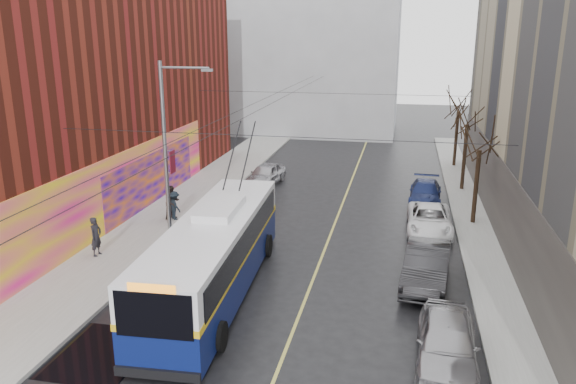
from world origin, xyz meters
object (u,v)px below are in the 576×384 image
Objects in this scene: trolleybus at (214,254)px; parked_car_a at (447,342)px; tree_near at (481,136)px; tree_far at (459,102)px; parked_car_c at (429,220)px; following_car at (266,174)px; streetlight_pole at (168,149)px; parked_car_b at (427,266)px; parked_car_d at (425,193)px; pedestrian_c at (175,205)px; pedestrian_b at (172,202)px; pedestrian_a at (96,236)px; tree_mid at (468,113)px.

parked_car_a is at bearing -23.93° from trolleybus.
tree_far reaches higher than tree_near.
parked_car_c is 13.22m from following_car.
streetlight_pole is 1.41× the size of tree_near.
tree_far is at bearing 62.92° from trolleybus.
parked_car_b reaches higher than parked_car_c.
pedestrian_c is (-13.82, -6.54, 0.28)m from parked_car_d.
tree_near is 15.15m from parked_car_a.
tree_far is 16.53m from parked_car_c.
tree_far is at bearing 88.81° from parked_car_b.
streetlight_pole is 16.28m from tree_near.
parked_car_b reaches higher than parked_car_a.
streetlight_pole reaches higher than pedestrian_b.
streetlight_pole is at bearing -161.52° from parked_car_c.
tree_near reaches higher than following_car.
tree_near reaches higher than pedestrian_b.
parked_car_a is 23.00m from following_car.
trolleybus is (-11.21, -24.95, -3.45)m from tree_far.
streetlight_pole reaches higher than parked_car_a.
streetlight_pole is 16.41m from parked_car_d.
pedestrian_a is at bearing -135.91° from streetlight_pole.
parked_car_a is at bearing -94.64° from tree_far.
parked_car_a is 12.65m from parked_car_c.
pedestrian_b is at bearing 113.25° from streetlight_pole.
trolleybus reaches higher than following_car.
parked_car_b is at bearing -162.57° from pedestrian_c.
pedestrian_b is at bearing -8.30° from pedestrian_a.
tree_mid is 1.43× the size of parked_car_d.
tree_near reaches higher than trolleybus.
streetlight_pole is 1.35× the size of tree_mid.
pedestrian_b is (-14.18, 11.51, 0.30)m from parked_car_a.
streetlight_pole is at bearing -158.38° from tree_near.
tree_mid is 0.51× the size of trolleybus.
parked_car_a is 2.54× the size of pedestrian_a.
trolleybus reaches higher than parked_car_d.
parked_car_d is at bearing 37.25° from streetlight_pole.
pedestrian_a is (-15.41, -6.89, 0.39)m from parked_car_c.
streetlight_pole is at bearing -139.93° from parked_car_d.
pedestrian_b is (1.36, 5.76, 0.02)m from pedestrian_a.
streetlight_pole is 2.06× the size of following_car.
tree_mid reaches higher than tree_far.
parked_car_a reaches higher than following_car.
following_car is (-10.97, 20.21, -0.06)m from parked_car_a.
parked_car_c is (-2.43, -15.73, -4.45)m from tree_far.
parked_car_a is 1.09× the size of following_car.
tree_near is 0.49× the size of trolleybus.
pedestrian_a reaches higher than parked_car_b.
trolleybus is 6.94× the size of pedestrian_a.
streetlight_pole reaches higher than tree_mid.
tree_mid is at bearing 74.36° from parked_car_c.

